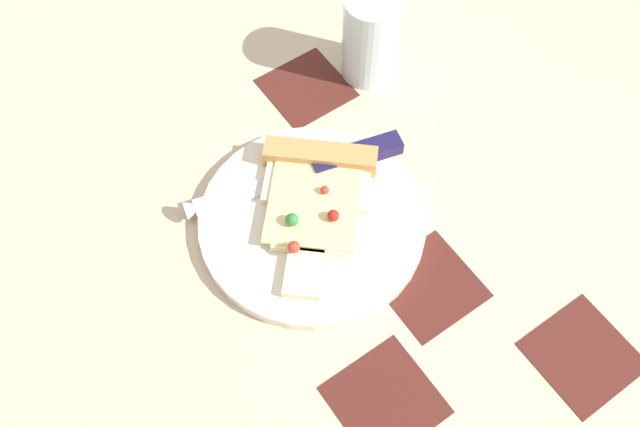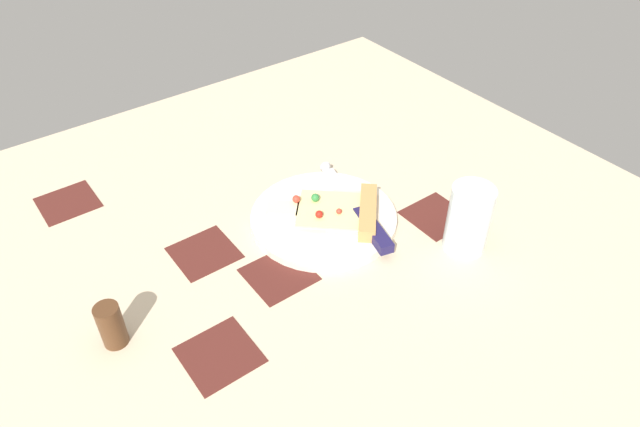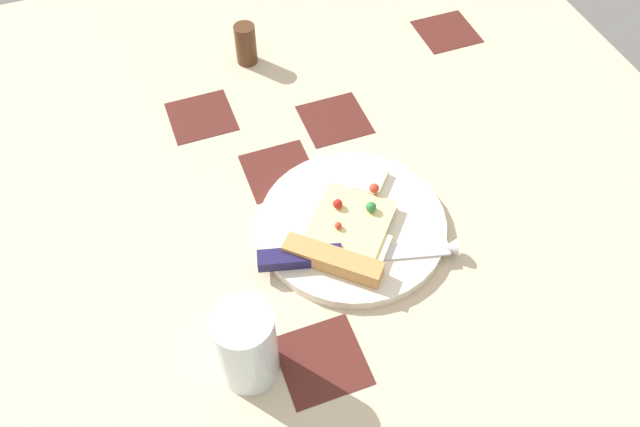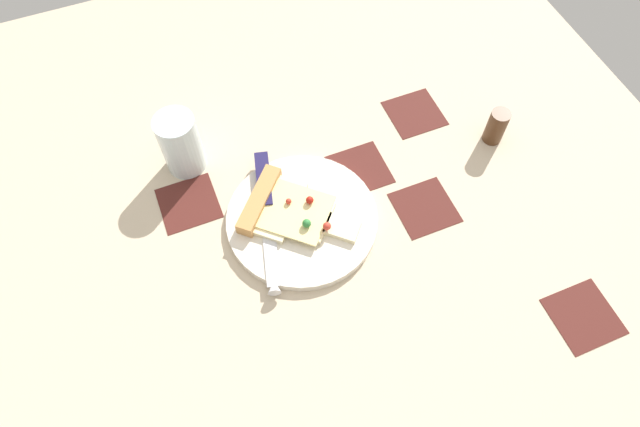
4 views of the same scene
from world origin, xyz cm
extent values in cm
cube|color=#C6B293|center=(0.00, 0.00, -1.50)|extent=(116.79, 116.79, 3.00)
cube|color=#4C1E19|center=(-35.10, -25.37, -0.10)|extent=(9.00, 9.00, 0.20)
cube|color=#4C1E19|center=(-0.11, -6.15, -0.10)|extent=(9.00, 9.00, 0.20)
cube|color=#4C1E19|center=(4.22, 21.76, -0.10)|extent=(9.00, 9.00, 0.20)
cube|color=#4C1E19|center=(-10.58, -12.73, -0.10)|extent=(9.00, 9.00, 0.20)
cube|color=#4C1E19|center=(7.32, -20.00, -0.10)|extent=(9.00, 9.00, 0.20)
cylinder|color=silver|center=(-5.64, 6.19, 0.71)|extent=(23.45, 23.45, 1.42)
cube|color=beige|center=(-2.97, 9.17, 1.92)|extent=(12.19, 11.81, 1.00)
cube|color=beige|center=(-6.65, 5.08, 1.92)|extent=(9.10, 8.98, 1.00)
cube|color=beige|center=(-9.98, 1.35, 1.92)|extent=(6.15, 6.27, 1.00)
cube|color=#EDD88C|center=(-4.98, 6.94, 2.57)|extent=(13.53, 13.59, 0.30)
cube|color=tan|center=(-0.97, 11.40, 2.52)|extent=(10.67, 9.95, 2.20)
sphere|color=red|center=(-3.23, 7.39, 3.17)|extent=(0.89, 0.89, 0.89)
sphere|color=red|center=(-9.54, 3.64, 3.35)|extent=(1.25, 1.25, 1.25)
sphere|color=#2D7A38|center=(-7.98, 6.28, 3.39)|extent=(1.33, 1.33, 1.33)
sphere|color=#B21E14|center=(-4.34, 4.35, 3.32)|extent=(1.20, 1.20, 1.20)
cube|color=silver|center=(-9.16, 12.55, 1.57)|extent=(12.12, 4.94, 0.30)
cone|color=silver|center=(-14.97, 14.05, 1.57)|extent=(2.44, 2.44, 2.00)
cube|color=#1E1947|center=(2.45, 9.55, 2.22)|extent=(10.23, 4.63, 1.60)
cylinder|color=silver|center=(11.77, 19.88, 5.48)|extent=(6.41, 6.41, 10.95)
cylinder|color=#4C2D19|center=(-2.53, -29.64, 3.23)|extent=(3.21, 3.21, 6.45)
camera|label=1|loc=(-26.01, -24.45, 65.61)|focal=40.57mm
camera|label=2|loc=(50.83, -36.43, 60.76)|focal=32.47mm
camera|label=3|loc=(15.17, 50.63, 66.43)|focal=36.74mm
camera|label=4|loc=(-46.15, 19.55, 75.74)|focal=31.25mm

